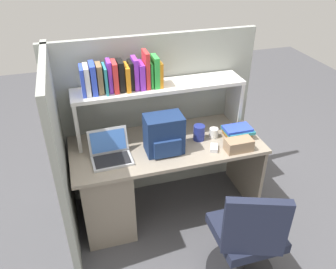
{
  "coord_description": "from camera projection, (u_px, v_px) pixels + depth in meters",
  "views": [
    {
      "loc": [
        -0.67,
        -2.31,
        2.32
      ],
      "look_at": [
        0.0,
        -0.05,
        0.85
      ],
      "focal_mm": 36.54,
      "sensor_mm": 36.0,
      "label": 1
    }
  ],
  "objects": [
    {
      "name": "reference_books_on_shelf",
      "position": [
        122.0,
        76.0,
        2.67
      ],
      "size": [
        0.64,
        0.19,
        0.29
      ],
      "color": "blue",
      "rests_on": "overhead_hutch"
    },
    {
      "name": "tissue_box",
      "position": [
        239.0,
        145.0,
        2.77
      ],
      "size": [
        0.22,
        0.12,
        0.1
      ],
      "primitive_type": "cube",
      "rotation": [
        0.0,
        0.0,
        -0.0
      ],
      "color": "#9E7F60",
      "rests_on": "desk"
    },
    {
      "name": "desk",
      "position": [
        123.0,
        182.0,
        2.96
      ],
      "size": [
        1.6,
        0.7,
        0.73
      ],
      "color": "gray",
      "rests_on": "ground_plane"
    },
    {
      "name": "cubicle_partition_rear",
      "position": [
        155.0,
        118.0,
        3.17
      ],
      "size": [
        1.84,
        0.05,
        1.55
      ],
      "primitive_type": "cube",
      "color": "#939991",
      "rests_on": "ground_plane"
    },
    {
      "name": "overhead_hutch",
      "position": [
        160.0,
        96.0,
        2.86
      ],
      "size": [
        1.44,
        0.28,
        0.45
      ],
      "color": "beige",
      "rests_on": "desk"
    },
    {
      "name": "paper_cup",
      "position": [
        214.0,
        133.0,
        2.95
      ],
      "size": [
        0.08,
        0.08,
        0.08
      ],
      "primitive_type": "cylinder",
      "color": "white",
      "rests_on": "desk"
    },
    {
      "name": "cubicle_partition_left",
      "position": [
        62.0,
        160.0,
        2.61
      ],
      "size": [
        0.05,
        1.06,
        1.55
      ],
      "primitive_type": "cube",
      "color": "#939991",
      "rests_on": "ground_plane"
    },
    {
      "name": "computer_mouse",
      "position": [
        214.0,
        148.0,
        2.8
      ],
      "size": [
        0.1,
        0.12,
        0.03
      ],
      "primitive_type": "cube",
      "rotation": [
        0.0,
        0.0,
        -0.43
      ],
      "color": "silver",
      "rests_on": "desk"
    },
    {
      "name": "snack_canister",
      "position": [
        199.0,
        133.0,
        2.9
      ],
      "size": [
        0.1,
        0.1,
        0.13
      ],
      "primitive_type": "cylinder",
      "color": "navy",
      "rests_on": "desk"
    },
    {
      "name": "laptop",
      "position": [
        111.0,
        153.0,
        2.67
      ],
      "size": [
        0.32,
        0.27,
        0.22
      ],
      "color": "#B7BABF",
      "rests_on": "desk"
    },
    {
      "name": "office_chair",
      "position": [
        246.0,
        244.0,
        2.4
      ],
      "size": [
        0.53,
        0.54,
        0.93
      ],
      "rotation": [
        0.0,
        0.0,
        2.79
      ],
      "color": "black",
      "rests_on": "ground_plane"
    },
    {
      "name": "backpack",
      "position": [
        164.0,
        135.0,
        2.71
      ],
      "size": [
        0.3,
        0.23,
        0.32
      ],
      "color": "navy",
      "rests_on": "desk"
    },
    {
      "name": "ground_plane",
      "position": [
        167.0,
        207.0,
        3.27
      ],
      "size": [
        8.0,
        8.0,
        0.0
      ],
      "primitive_type": "plane",
      "color": "#4C4C51"
    },
    {
      "name": "desk_book_stack",
      "position": [
        237.0,
        132.0,
        2.94
      ],
      "size": [
        0.25,
        0.19,
        0.1
      ],
      "color": "olive",
      "rests_on": "desk"
    }
  ]
}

